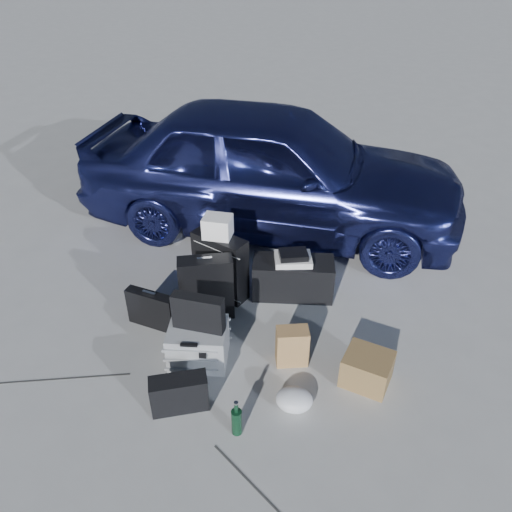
{
  "coord_description": "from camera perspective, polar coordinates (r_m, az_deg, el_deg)",
  "views": [
    {
      "loc": [
        1.03,
        -2.87,
        3.2
      ],
      "look_at": [
        0.2,
        0.85,
        0.63
      ],
      "focal_mm": 35.0,
      "sensor_mm": 36.0,
      "label": 1
    }
  ],
  "objects": [
    {
      "name": "briefcase",
      "position": [
        4.77,
        -11.86,
        -6.01
      ],
      "size": [
        0.49,
        0.19,
        0.37
      ],
      "primitive_type": "cube",
      "rotation": [
        0.0,
        0.0,
        -0.18
      ],
      "color": "black",
      "rests_on": "ground"
    },
    {
      "name": "messenger_bag",
      "position": [
        4.05,
        -8.77,
        -15.27
      ],
      "size": [
        0.47,
        0.33,
        0.31
      ],
      "primitive_type": "cube",
      "rotation": [
        0.0,
        0.0,
        0.42
      ],
      "color": "black",
      "rests_on": "ground"
    },
    {
      "name": "pelican_case",
      "position": [
        4.37,
        -6.6,
        -9.91
      ],
      "size": [
        0.55,
        0.47,
        0.36
      ],
      "primitive_type": "cube",
      "rotation": [
        0.0,
        0.0,
        0.16
      ],
      "color": "gray",
      "rests_on": "ground"
    },
    {
      "name": "kraft_bag",
      "position": [
        4.33,
        4.14,
        -10.24
      ],
      "size": [
        0.31,
        0.23,
        0.36
      ],
      "primitive_type": "cube",
      "rotation": [
        0.0,
        0.0,
        0.29
      ],
      "color": "#AD874B",
      "rests_on": "ground"
    },
    {
      "name": "car",
      "position": [
        5.99,
        1.83,
        10.05
      ],
      "size": [
        4.52,
        1.9,
        1.53
      ],
      "primitive_type": "imported",
      "rotation": [
        0.0,
        0.0,
        1.55
      ],
      "color": "navy",
      "rests_on": "ground"
    },
    {
      "name": "white_carton",
      "position": [
        4.75,
        -4.41,
        3.36
      ],
      "size": [
        0.27,
        0.21,
        0.21
      ],
      "primitive_type": "cube",
      "rotation": [
        0.0,
        0.0,
        0.02
      ],
      "color": "white",
      "rests_on": "suitcase_right"
    },
    {
      "name": "cardboard_box",
      "position": [
        4.29,
        12.58,
        -12.5
      ],
      "size": [
        0.45,
        0.41,
        0.28
      ],
      "primitive_type": "cube",
      "rotation": [
        0.0,
        0.0,
        -0.25
      ],
      "color": "olive",
      "rests_on": "ground"
    },
    {
      "name": "plastic_bag",
      "position": [
        4.07,
        4.39,
        -16.06
      ],
      "size": [
        0.31,
        0.27,
        0.16
      ],
      "primitive_type": "ellipsoid",
      "rotation": [
        0.0,
        0.0,
        0.1
      ],
      "color": "silver",
      "rests_on": "ground"
    },
    {
      "name": "duffel_bag",
      "position": [
        5.04,
        4.24,
        -2.51
      ],
      "size": [
        0.85,
        0.46,
        0.4
      ],
      "primitive_type": "cube",
      "rotation": [
        0.0,
        0.0,
        0.15
      ],
      "color": "black",
      "rests_on": "ground"
    },
    {
      "name": "laptop_bag",
      "position": [
        4.15,
        -6.63,
        -6.46
      ],
      "size": [
        0.44,
        0.12,
        0.33
      ],
      "primitive_type": "cube",
      "rotation": [
        0.0,
        0.0,
        -0.03
      ],
      "color": "black",
      "rests_on": "pelican_case"
    },
    {
      "name": "flat_box_white",
      "position": [
        4.91,
        4.27,
        -0.37
      ],
      "size": [
        0.41,
        0.35,
        0.06
      ],
      "primitive_type": "cube",
      "rotation": [
        0.0,
        0.0,
        0.25
      ],
      "color": "white",
      "rests_on": "duffel_bag"
    },
    {
      "name": "flat_box_black",
      "position": [
        4.86,
        4.29,
        0.15
      ],
      "size": [
        0.32,
        0.27,
        0.06
      ],
      "primitive_type": "cube",
      "rotation": [
        0.0,
        0.0,
        0.32
      ],
      "color": "black",
      "rests_on": "flat_box_white"
    },
    {
      "name": "green_bottle",
      "position": [
        3.85,
        -2.24,
        -18.02
      ],
      "size": [
        0.09,
        0.09,
        0.32
      ],
      "primitive_type": "cylinder",
      "rotation": [
        0.0,
        0.0,
        0.06
      ],
      "color": "black",
      "rests_on": "ground"
    },
    {
      "name": "ground",
      "position": [
        4.42,
        -5.04,
        -12.54
      ],
      "size": [
        60.0,
        60.0,
        0.0
      ],
      "primitive_type": "plane",
      "color": "#A9A9A5",
      "rests_on": "ground"
    },
    {
      "name": "suitcase_right",
      "position": [
        4.98,
        -4.08,
        -1.1
      ],
      "size": [
        0.6,
        0.41,
        0.68
      ],
      "primitive_type": "cube",
      "rotation": [
        0.0,
        0.0,
        -0.4
      ],
      "color": "black",
      "rests_on": "ground"
    },
    {
      "name": "suitcase_left",
      "position": [
        4.71,
        -5.67,
        -3.67
      ],
      "size": [
        0.53,
        0.34,
        0.65
      ],
      "primitive_type": "cube",
      "rotation": [
        0.0,
        0.0,
        0.35
      ],
      "color": "black",
      "rests_on": "ground"
    }
  ]
}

